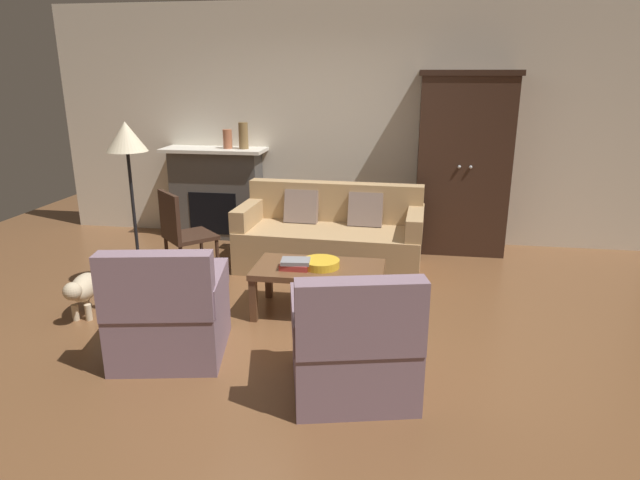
% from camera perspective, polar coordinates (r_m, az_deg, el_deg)
% --- Properties ---
extents(ground_plane, '(9.60, 9.60, 0.00)m').
position_cam_1_polar(ground_plane, '(4.64, -1.57, -8.53)').
color(ground_plane, brown).
extents(back_wall, '(7.20, 0.10, 2.80)m').
position_cam_1_polar(back_wall, '(6.73, 2.45, 11.92)').
color(back_wall, silver).
rests_on(back_wall, ground).
extents(fireplace, '(1.26, 0.48, 1.12)m').
position_cam_1_polar(fireplace, '(6.97, -10.70, 4.90)').
color(fireplace, '#4C4947').
rests_on(fireplace, ground).
extents(armoire, '(1.06, 0.57, 2.03)m').
position_cam_1_polar(armoire, '(6.43, 14.63, 7.71)').
color(armoire, '#382319').
rests_on(armoire, ground).
extents(couch, '(1.95, 0.92, 0.86)m').
position_cam_1_polar(couch, '(5.82, 1.10, 0.23)').
color(couch, tan).
rests_on(couch, ground).
extents(coffee_table, '(1.10, 0.60, 0.42)m').
position_cam_1_polar(coffee_table, '(4.68, -0.13, -3.43)').
color(coffee_table, brown).
rests_on(coffee_table, ground).
extents(fruit_bowl, '(0.32, 0.32, 0.07)m').
position_cam_1_polar(fruit_bowl, '(4.64, 0.09, -2.46)').
color(fruit_bowl, gold).
rests_on(fruit_bowl, coffee_table).
extents(book_stack, '(0.26, 0.19, 0.08)m').
position_cam_1_polar(book_stack, '(4.61, -2.61, -2.52)').
color(book_stack, '#B73833').
rests_on(book_stack, coffee_table).
extents(mantel_vase_terracotta, '(0.11, 0.11, 0.23)m').
position_cam_1_polar(mantel_vase_terracotta, '(6.79, -9.61, 10.33)').
color(mantel_vase_terracotta, '#A86042').
rests_on(mantel_vase_terracotta, fireplace).
extents(mantel_vase_bronze, '(0.11, 0.11, 0.31)m').
position_cam_1_polar(mantel_vase_bronze, '(6.72, -7.98, 10.71)').
color(mantel_vase_bronze, olive).
rests_on(mantel_vase_bronze, fireplace).
extents(armchair_near_left, '(0.90, 0.90, 0.88)m').
position_cam_1_polar(armchair_near_left, '(4.15, -15.45, -7.62)').
color(armchair_near_left, gray).
rests_on(armchair_near_left, ground).
extents(armchair_near_right, '(0.92, 0.93, 0.88)m').
position_cam_1_polar(armchair_near_right, '(3.57, 3.51, -11.17)').
color(armchair_near_right, gray).
rests_on(armchair_near_right, ground).
extents(side_chair_wooden, '(0.62, 0.62, 0.90)m').
position_cam_1_polar(side_chair_wooden, '(5.58, -14.22, 1.03)').
color(side_chair_wooden, '#382319').
rests_on(side_chair_wooden, ground).
extents(floor_lamp, '(0.36, 0.36, 1.60)m').
position_cam_1_polar(floor_lamp, '(5.17, -19.45, 9.13)').
color(floor_lamp, black).
rests_on(floor_lamp, ground).
extents(dog, '(0.27, 0.57, 0.39)m').
position_cam_1_polar(dog, '(5.07, -23.44, -4.72)').
color(dog, beige).
rests_on(dog, ground).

